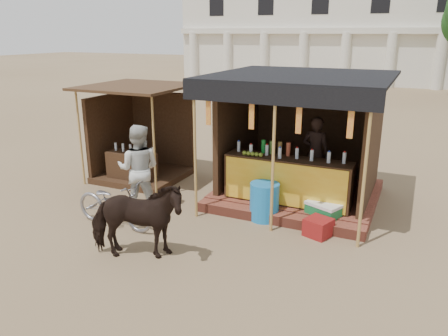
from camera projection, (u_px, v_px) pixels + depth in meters
ground at (185, 256)px, 7.35m from camera, size 120.00×120.00×0.00m
main_stall at (299, 155)px, 9.55m from camera, size 3.60×3.61×2.78m
secondary_stall at (138, 145)px, 11.16m from camera, size 2.40×2.40×2.38m
cow at (136, 221)px, 7.09m from camera, size 1.75×1.28×1.35m
motorbike at (114, 204)px, 8.34m from camera, size 1.79×0.71×0.93m
bystander at (139, 169)px, 8.95m from camera, size 1.08×0.96×1.84m
blue_barrel at (264, 201)px, 8.69m from camera, size 0.67×0.67×0.76m
red_crate at (318, 227)px, 8.04m from camera, size 0.55×0.55×0.33m
cooler at (324, 214)px, 8.48m from camera, size 0.76×0.66×0.46m
background_building at (355, 27)px, 32.96m from camera, size 26.00×7.45×8.18m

